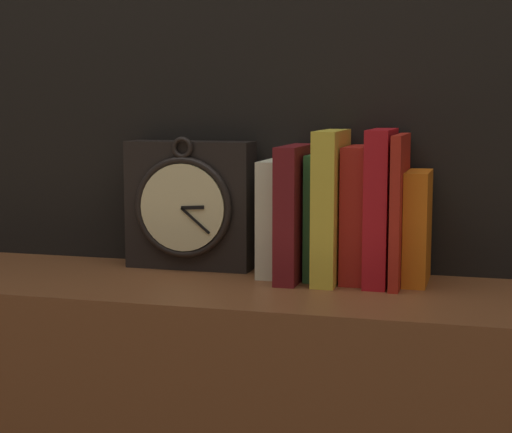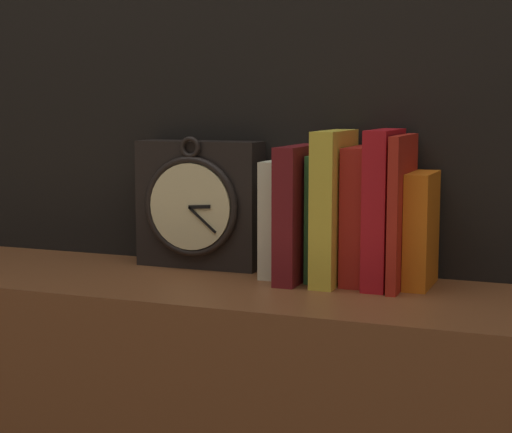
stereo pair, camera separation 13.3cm
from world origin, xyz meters
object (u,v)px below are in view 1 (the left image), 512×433
(book_slot2_green, at_px, (315,216))
(book_slot7_orange, at_px, (418,227))
(book_slot1_maroon, at_px, (295,213))
(book_slot6_red, at_px, (400,210))
(book_slot3_yellow, at_px, (331,206))
(clock, at_px, (190,205))
(book_slot4_red, at_px, (357,214))
(book_slot0_cream, at_px, (276,218))
(book_slot5_red, at_px, (381,207))

(book_slot2_green, xyz_separation_m, book_slot7_orange, (0.17, -0.00, -0.01))
(book_slot1_maroon, relative_size, book_slot6_red, 0.92)
(book_slot7_orange, bearing_deg, book_slot3_yellow, -172.21)
(clock, height_order, book_slot6_red, book_slot6_red)
(book_slot1_maroon, height_order, book_slot4_red, same)
(book_slot2_green, bearing_deg, book_slot6_red, -7.56)
(book_slot1_maroon, bearing_deg, book_slot2_green, 35.15)
(book_slot6_red, bearing_deg, book_slot3_yellow, -179.67)
(book_slot0_cream, bearing_deg, book_slot1_maroon, -31.33)
(book_slot4_red, bearing_deg, book_slot6_red, -10.94)
(clock, relative_size, book_slot1_maroon, 1.06)
(book_slot0_cream, distance_m, book_slot3_yellow, 0.10)
(clock, distance_m, book_slot4_red, 0.30)
(book_slot3_yellow, xyz_separation_m, book_slot7_orange, (0.14, 0.02, -0.03))
(book_slot0_cream, distance_m, book_slot1_maroon, 0.05)
(book_slot2_green, bearing_deg, book_slot1_maroon, -144.85)
(book_slot0_cream, height_order, book_slot5_red, book_slot5_red)
(book_slot3_yellow, height_order, book_slot7_orange, book_slot3_yellow)
(clock, bearing_deg, book_slot2_green, -4.78)
(clock, xyz_separation_m, book_slot7_orange, (0.39, -0.02, -0.02))
(book_slot2_green, height_order, book_slot7_orange, book_slot2_green)
(book_slot4_red, bearing_deg, book_slot7_orange, 2.80)
(book_slot2_green, height_order, book_slot3_yellow, book_slot3_yellow)
(book_slot3_yellow, distance_m, book_slot6_red, 0.11)
(book_slot5_red, bearing_deg, book_slot0_cream, 174.63)
(book_slot4_red, relative_size, book_slot5_red, 0.89)
(clock, bearing_deg, book_slot1_maroon, -11.58)
(book_slot0_cream, height_order, book_slot7_orange, book_slot0_cream)
(book_slot2_green, xyz_separation_m, book_slot5_red, (0.11, -0.01, 0.02))
(book_slot1_maroon, xyz_separation_m, book_slot3_yellow, (0.06, 0.00, 0.01))
(book_slot3_yellow, bearing_deg, book_slot1_maroon, -177.96)
(book_slot1_maroon, relative_size, book_slot4_red, 1.00)
(book_slot0_cream, distance_m, book_slot2_green, 0.07)
(book_slot2_green, bearing_deg, clock, 175.22)
(book_slot4_red, xyz_separation_m, book_slot5_red, (0.04, -0.01, 0.01))
(book_slot2_green, relative_size, book_slot7_orange, 1.13)
(book_slot0_cream, relative_size, book_slot3_yellow, 0.79)
(book_slot0_cream, distance_m, book_slot5_red, 0.18)
(clock, relative_size, book_slot4_red, 1.06)
(book_slot7_orange, bearing_deg, book_slot2_green, 179.87)
(clock, bearing_deg, book_slot5_red, -5.76)
(book_slot0_cream, xyz_separation_m, book_slot4_red, (0.14, -0.01, 0.01))
(book_slot6_red, height_order, book_slot7_orange, book_slot6_red)
(book_slot3_yellow, xyz_separation_m, book_slot6_red, (0.11, 0.00, -0.00))
(book_slot1_maroon, distance_m, book_slot6_red, 0.17)
(book_slot0_cream, xyz_separation_m, book_slot5_red, (0.18, -0.02, 0.03))
(book_slot5_red, bearing_deg, book_slot3_yellow, -176.97)
(clock, height_order, book_slot1_maroon, clock)
(book_slot3_yellow, relative_size, book_slot7_orange, 1.35)
(book_slot5_red, distance_m, book_slot6_red, 0.03)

